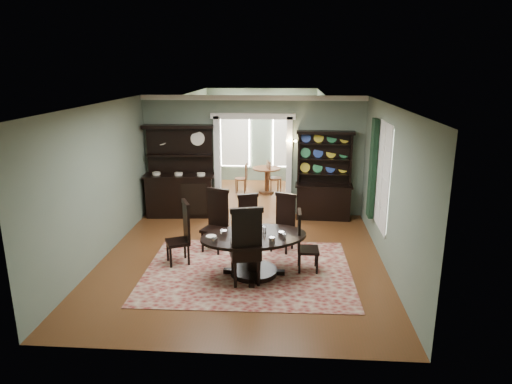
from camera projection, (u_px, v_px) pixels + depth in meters
room at (241, 182)px, 8.55m from camera, size 5.51×6.01×3.01m
parlor at (259, 140)px, 13.84m from camera, size 3.51×3.50×3.01m
doorway_trim at (253, 152)px, 11.38m from camera, size 2.08×0.25×2.57m
right_window at (378, 173)px, 9.21m from camera, size 0.15×1.47×2.12m
wall_sconce at (291, 142)px, 11.10m from camera, size 0.27×0.21×0.21m
rug at (248, 271)px, 8.48m from camera, size 3.85×3.00×0.01m
dining_table at (254, 247)px, 8.21m from camera, size 2.23×2.23×0.76m
centerpiece at (250, 231)px, 8.16m from camera, size 1.45×0.93×0.24m
chair_far_left at (216, 218)px, 9.34m from camera, size 0.59×0.58×1.28m
chair_far_mid at (249, 220)px, 9.42m from camera, size 0.54×0.53×1.15m
chair_far_right at (284, 221)px, 9.34m from camera, size 0.56×0.55×1.19m
chair_end_left at (182, 231)px, 8.68m from camera, size 0.58×0.59×1.22m
chair_end_right at (303, 240)px, 8.36m from camera, size 0.41×0.44×1.15m
chair_near at (246, 244)px, 7.74m from camera, size 0.64×0.62×1.44m
sideboard at (180, 185)px, 11.47m from camera, size 1.78×0.76×2.29m
welsh_dresser at (324, 187)px, 11.26m from camera, size 1.41×0.57×2.18m
parlor_table at (266, 177)px, 13.58m from camera, size 0.82×0.82×0.76m
parlor_chair_left at (243, 177)px, 13.62m from camera, size 0.38×0.37×0.88m
parlor_chair_right at (272, 176)px, 13.44m from camera, size 0.46×0.45×1.00m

